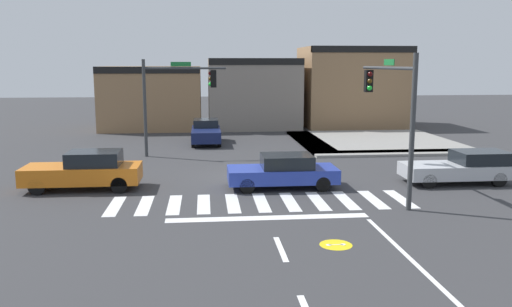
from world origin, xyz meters
TOP-DOWN VIEW (x-y plane):
  - ground_plane at (0.00, 0.00)m, footprint 120.00×120.00m
  - crosswalk_near at (-0.00, -4.50)m, footprint 11.15×2.75m
  - lane_markings at (1.06, -12.74)m, footprint 6.80×24.25m
  - bike_detector_marking at (1.61, -9.33)m, footprint 0.94×0.94m
  - curb_corner_northeast at (8.49, 9.42)m, footprint 10.00×10.60m
  - storefront_row at (3.05, 19.21)m, footprint 24.14×6.79m
  - traffic_signal_northwest at (-3.59, 5.91)m, footprint 4.55×0.32m
  - traffic_signal_southeast at (5.05, -3.72)m, footprint 0.32×5.84m
  - car_blue at (1.17, -2.20)m, footprint 4.50×1.88m
  - car_navy at (-1.98, 10.59)m, footprint 1.82×4.39m
  - car_silver at (8.96, -2.12)m, footprint 4.49×1.87m
  - car_orange at (-6.95, -1.69)m, footprint 4.65×1.85m

SIDE VIEW (x-z plane):
  - ground_plane at x=0.00m, z-range 0.00..0.00m
  - bike_detector_marking at x=1.61m, z-range 0.00..0.01m
  - crosswalk_near at x=0.00m, z-range 0.00..0.01m
  - lane_markings at x=1.06m, z-range 0.00..0.01m
  - curb_corner_northeast at x=8.49m, z-range 0.00..0.15m
  - car_blue at x=1.17m, z-range 0.00..1.38m
  - car_silver at x=8.96m, z-range 0.01..1.40m
  - car_navy at x=-1.98m, z-range 0.00..1.47m
  - car_orange at x=-6.95m, z-range -0.01..1.57m
  - storefront_row at x=3.05m, z-range -0.34..6.09m
  - traffic_signal_northwest at x=-3.59m, z-range 0.98..6.31m
  - traffic_signal_southeast at x=5.05m, z-range 1.04..6.49m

